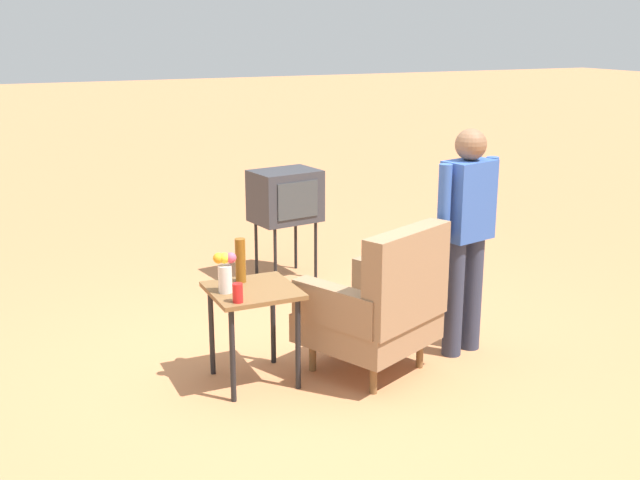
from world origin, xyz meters
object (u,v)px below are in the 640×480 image
object	(u,v)px
side_table	(253,303)
soda_can_red	(238,293)
person_standing	(467,228)
bottle_tall_amber	(240,260)
tv_on_stand	(285,197)
armchair	(379,305)
flower_vase	(225,270)

from	to	relation	value
side_table	soda_can_red	xyz separation A→B (m)	(0.17, 0.21, 0.16)
side_table	person_standing	distance (m)	1.61
person_standing	bottle_tall_amber	xyz separation A→B (m)	(1.58, -0.32, -0.13)
person_standing	tv_on_stand	bearing A→B (deg)	-76.75
armchair	flower_vase	xyz separation A→B (m)	(1.00, -0.24, 0.31)
side_table	soda_can_red	bearing A→B (deg)	50.63
side_table	bottle_tall_amber	distance (m)	0.30
soda_can_red	flower_vase	world-z (taller)	flower_vase
armchair	person_standing	bearing A→B (deg)	-173.85
tv_on_stand	flower_vase	bearing A→B (deg)	58.37
person_standing	bottle_tall_amber	world-z (taller)	person_standing
tv_on_stand	soda_can_red	bearing A→B (deg)	61.11
armchair	bottle_tall_amber	xyz separation A→B (m)	(0.84, -0.40, 0.31)
bottle_tall_amber	flower_vase	xyz separation A→B (m)	(0.16, 0.16, -0.00)
tv_on_stand	bottle_tall_amber	world-z (taller)	tv_on_stand
bottle_tall_amber	flower_vase	bearing A→B (deg)	44.91
tv_on_stand	soda_can_red	distance (m)	2.52
person_standing	flower_vase	world-z (taller)	person_standing
armchair	person_standing	distance (m)	0.86
soda_can_red	flower_vase	xyz separation A→B (m)	(0.01, -0.21, 0.09)
tv_on_stand	flower_vase	world-z (taller)	tv_on_stand
tv_on_stand	bottle_tall_amber	size ratio (longest dim) A/B	3.43
flower_vase	armchair	bearing A→B (deg)	166.57
tv_on_stand	flower_vase	distance (m)	2.34
soda_can_red	flower_vase	size ratio (longest dim) A/B	0.46
bottle_tall_amber	flower_vase	world-z (taller)	bottle_tall_amber
armchair	soda_can_red	world-z (taller)	armchair
armchair	tv_on_stand	xyz separation A→B (m)	(-0.23, -2.23, 0.28)
soda_can_red	armchair	bearing A→B (deg)	178.36
armchair	flower_vase	size ratio (longest dim) A/B	4.00
side_table	soda_can_red	size ratio (longest dim) A/B	5.41
person_standing	bottle_tall_amber	distance (m)	1.61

